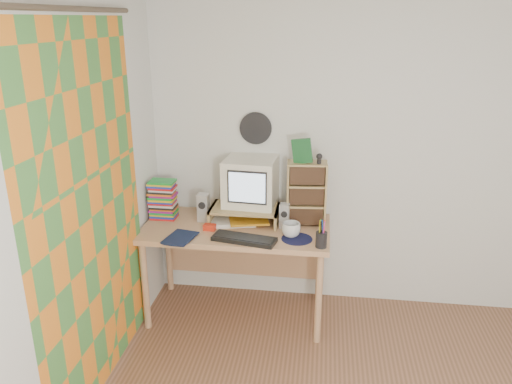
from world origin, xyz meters
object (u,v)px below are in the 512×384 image
(diary, at_px, (169,235))
(dvd_stack, at_px, (163,201))
(keyboard, at_px, (244,239))
(cd_rack, at_px, (306,194))
(mug, at_px, (291,230))
(desk, at_px, (238,239))
(crt_monitor, at_px, (250,183))

(diary, bearing_deg, dvd_stack, 124.25)
(keyboard, relative_size, cd_rack, 0.92)
(mug, xyz_separation_m, diary, (-0.86, -0.14, -0.03))
(dvd_stack, height_order, mug, dvd_stack)
(desk, distance_m, keyboard, 0.36)
(desk, distance_m, cd_rack, 0.64)
(dvd_stack, bearing_deg, crt_monitor, 5.29)
(diary, bearing_deg, desk, 48.01)
(dvd_stack, distance_m, cd_rack, 1.11)
(keyboard, xyz_separation_m, cd_rack, (0.41, 0.38, 0.23))
(keyboard, bearing_deg, diary, -167.18)
(crt_monitor, bearing_deg, dvd_stack, -170.69)
(desk, xyz_separation_m, crt_monitor, (0.08, 0.09, 0.43))
(keyboard, height_order, cd_rack, cd_rack)
(crt_monitor, relative_size, keyboard, 0.84)
(dvd_stack, relative_size, mug, 2.03)
(cd_rack, bearing_deg, diary, -162.57)
(crt_monitor, height_order, mug, crt_monitor)
(crt_monitor, xyz_separation_m, diary, (-0.53, -0.42, -0.28))
(cd_rack, xyz_separation_m, diary, (-0.96, -0.39, -0.22))
(mug, bearing_deg, diary, -171.01)
(desk, relative_size, cd_rack, 2.88)
(desk, height_order, cd_rack, cd_rack)
(diary, bearing_deg, mug, 20.38)
(mug, bearing_deg, desk, 155.57)
(desk, bearing_deg, dvd_stack, 177.08)
(mug, bearing_deg, keyboard, -159.36)
(keyboard, xyz_separation_m, mug, (0.32, 0.12, 0.04))
(mug, height_order, diary, mug)
(keyboard, height_order, mug, mug)
(mug, bearing_deg, crt_monitor, 140.53)
(crt_monitor, xyz_separation_m, mug, (0.34, -0.28, -0.25))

